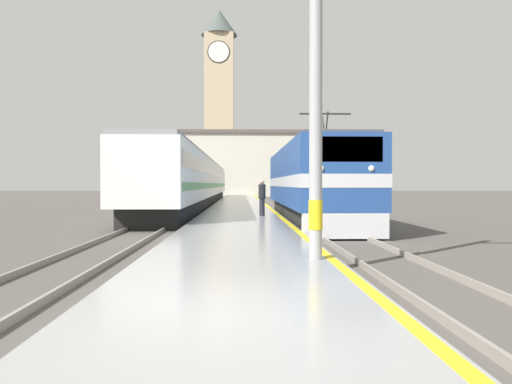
{
  "coord_description": "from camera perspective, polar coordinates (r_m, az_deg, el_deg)",
  "views": [
    {
      "loc": [
        0.05,
        -5.93,
        1.82
      ],
      "look_at": [
        0.93,
        22.96,
        1.36
      ],
      "focal_mm": 35.0,
      "sensor_mm": 36.0,
      "label": 1
    }
  ],
  "objects": [
    {
      "name": "person_on_platform",
      "position": [
        23.94,
        0.7,
        -0.54
      ],
      "size": [
        0.34,
        0.34,
        1.74
      ],
      "color": "#23232D",
      "rests_on": "platform"
    },
    {
      "name": "rail_track_far",
      "position": [
        31.2,
        -8.48,
        -2.39
      ],
      "size": [
        2.83,
        140.0,
        0.16
      ],
      "color": "#514C47",
      "rests_on": "ground"
    },
    {
      "name": "locomotive_train",
      "position": [
        23.78,
        6.29,
        1.02
      ],
      "size": [
        2.92,
        16.05,
        4.62
      ],
      "color": "black",
      "rests_on": "ground"
    },
    {
      "name": "platform",
      "position": [
        30.98,
        -1.83,
        -2.18
      ],
      "size": [
        4.08,
        140.0,
        0.31
      ],
      "color": "#999999",
      "rests_on": "ground"
    },
    {
      "name": "passenger_train",
      "position": [
        43.43,
        -6.57,
        1.24
      ],
      "size": [
        2.92,
        49.99,
        3.84
      ],
      "color": "black",
      "rests_on": "ground"
    },
    {
      "name": "station_building",
      "position": [
        75.45,
        -2.48,
        3.22
      ],
      "size": [
        29.75,
        7.84,
        9.67
      ],
      "color": "beige",
      "rests_on": "ground"
    },
    {
      "name": "rail_track_near",
      "position": [
        31.16,
        4.39,
        -2.39
      ],
      "size": [
        2.83,
        140.0,
        0.16
      ],
      "color": "#514C47",
      "rests_on": "ground"
    },
    {
      "name": "catenary_mast",
      "position": [
        10.36,
        7.2,
        12.37
      ],
      "size": [
        2.11,
        0.28,
        7.27
      ],
      "color": "#9E9EA3",
      "rests_on": "platform"
    },
    {
      "name": "ground_plane",
      "position": [
        35.98,
        -1.82,
        -1.99
      ],
      "size": [
        200.0,
        200.0,
        0.0
      ],
      "primitive_type": "plane",
      "color": "#514C47"
    },
    {
      "name": "clock_tower",
      "position": [
        82.72,
        -4.22,
        10.8
      ],
      "size": [
        5.81,
        5.81,
        30.14
      ],
      "color": "tan",
      "rests_on": "ground"
    }
  ]
}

